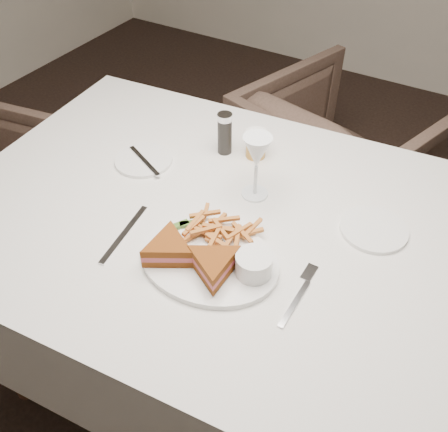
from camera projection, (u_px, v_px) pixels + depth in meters
table at (233, 311)px, 1.47m from camera, size 1.52×1.08×0.75m
chair_far at (342, 156)px, 2.08m from camera, size 0.86×0.83×0.72m
table_setting at (223, 223)px, 1.15m from camera, size 0.80×0.61×0.18m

